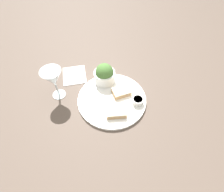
{
  "coord_description": "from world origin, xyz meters",
  "views": [
    {
      "loc": [
        -0.2,
        -0.46,
        0.7
      ],
      "look_at": [
        0.0,
        0.0,
        0.03
      ],
      "focal_mm": 28.0,
      "sensor_mm": 36.0,
      "label": 1
    }
  ],
  "objects_px": {
    "salad_bowl": "(104,74)",
    "sauce_ramekin": "(138,100)",
    "cheese_toast_near": "(121,92)",
    "wine_glass": "(53,79)",
    "napkin": "(74,75)",
    "cheese_toast_far": "(116,112)"
  },
  "relations": [
    {
      "from": "salad_bowl",
      "to": "sauce_ramekin",
      "type": "relative_size",
      "value": 2.03
    },
    {
      "from": "cheese_toast_near",
      "to": "sauce_ramekin",
      "type": "bearing_deg",
      "value": -59.98
    },
    {
      "from": "salad_bowl",
      "to": "wine_glass",
      "type": "xyz_separation_m",
      "value": [
        -0.24,
        0.02,
        0.06
      ]
    },
    {
      "from": "salad_bowl",
      "to": "wine_glass",
      "type": "relative_size",
      "value": 0.65
    },
    {
      "from": "cheese_toast_near",
      "to": "wine_glass",
      "type": "relative_size",
      "value": 0.55
    },
    {
      "from": "napkin",
      "to": "salad_bowl",
      "type": "bearing_deg",
      "value": -40.69
    },
    {
      "from": "cheese_toast_near",
      "to": "wine_glass",
      "type": "bearing_deg",
      "value": 155.6
    },
    {
      "from": "wine_glass",
      "to": "napkin",
      "type": "bearing_deg",
      "value": 42.28
    },
    {
      "from": "sauce_ramekin",
      "to": "wine_glass",
      "type": "height_order",
      "value": "wine_glass"
    },
    {
      "from": "salad_bowl",
      "to": "cheese_toast_near",
      "type": "bearing_deg",
      "value": -69.26
    },
    {
      "from": "cheese_toast_near",
      "to": "salad_bowl",
      "type": "bearing_deg",
      "value": 110.74
    },
    {
      "from": "salad_bowl",
      "to": "napkin",
      "type": "bearing_deg",
      "value": 139.31
    },
    {
      "from": "cheese_toast_far",
      "to": "napkin",
      "type": "xyz_separation_m",
      "value": [
        -0.1,
        0.32,
        -0.02
      ]
    },
    {
      "from": "sauce_ramekin",
      "to": "cheese_toast_far",
      "type": "xyz_separation_m",
      "value": [
        -0.12,
        -0.01,
        -0.0
      ]
    },
    {
      "from": "salad_bowl",
      "to": "napkin",
      "type": "height_order",
      "value": "salad_bowl"
    },
    {
      "from": "salad_bowl",
      "to": "cheese_toast_near",
      "type": "xyz_separation_m",
      "value": [
        0.04,
        -0.11,
        -0.03
      ]
    },
    {
      "from": "wine_glass",
      "to": "sauce_ramekin",
      "type": "bearing_deg",
      "value": -32.37
    },
    {
      "from": "sauce_ramekin",
      "to": "napkin",
      "type": "bearing_deg",
      "value": 125.92
    },
    {
      "from": "cheese_toast_far",
      "to": "napkin",
      "type": "relative_size",
      "value": 0.66
    },
    {
      "from": "cheese_toast_near",
      "to": "napkin",
      "type": "relative_size",
      "value": 0.57
    },
    {
      "from": "salad_bowl",
      "to": "napkin",
      "type": "relative_size",
      "value": 0.67
    },
    {
      "from": "salad_bowl",
      "to": "wine_glass",
      "type": "height_order",
      "value": "wine_glass"
    }
  ]
}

